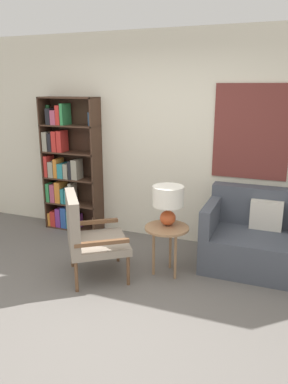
{
  "coord_description": "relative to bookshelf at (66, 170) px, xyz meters",
  "views": [
    {
      "loc": [
        1.51,
        -2.61,
        2.02
      ],
      "look_at": [
        0.07,
        1.07,
        0.9
      ],
      "focal_mm": 35.0,
      "sensor_mm": 36.0,
      "label": 1
    }
  ],
  "objects": [
    {
      "name": "wall_back",
      "position": [
        1.47,
        0.19,
        0.49
      ],
      "size": [
        6.4,
        0.08,
        2.7
      ],
      "color": "silver",
      "rests_on": "ground_plane"
    },
    {
      "name": "armchair",
      "position": [
        1.0,
        -1.22,
        -0.34
      ],
      "size": [
        0.88,
        0.89,
        0.94
      ],
      "color": "brown",
      "rests_on": "ground_plane"
    },
    {
      "name": "couch",
      "position": [
        2.99,
        -0.26,
        -0.54
      ],
      "size": [
        1.76,
        0.87,
        0.87
      ],
      "color": "#474C56",
      "rests_on": "ground_plane"
    },
    {
      "name": "side_table",
      "position": [
        1.78,
        -0.84,
        -0.38
      ],
      "size": [
        0.48,
        0.48,
        0.56
      ],
      "color": "#99704C",
      "rests_on": "ground_plane"
    },
    {
      "name": "table_lamp",
      "position": [
        1.77,
        -0.78,
        -0.02
      ],
      "size": [
        0.34,
        0.34,
        0.44
      ],
      "color": "#C65128",
      "rests_on": "side_table"
    },
    {
      "name": "bookshelf",
      "position": [
        0.0,
        0.0,
        0.0
      ],
      "size": [
        0.82,
        0.3,
        1.88
      ],
      "color": "#422B1E",
      "rests_on": "ground_plane"
    },
    {
      "name": "ground_plane",
      "position": [
        1.42,
        -1.84,
        -0.86
      ],
      "size": [
        14.0,
        14.0,
        0.0
      ],
      "primitive_type": "plane",
      "color": "#66605B"
    }
  ]
}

